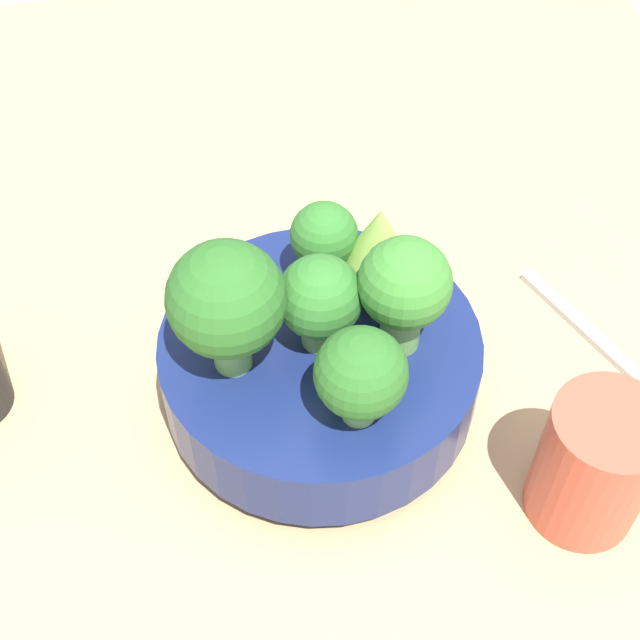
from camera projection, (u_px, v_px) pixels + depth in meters
The scene contains 11 objects.
ground_plane at pixel (270, 470), 0.62m from camera, with size 6.00×6.00×0.00m, color beige.
table at pixel (269, 458), 0.61m from camera, with size 1.19×0.90×0.03m.
bowl at pixel (320, 366), 0.59m from camera, with size 0.21×0.21×0.07m.
broccoli_floret_center at pixel (320, 300), 0.54m from camera, with size 0.05×0.05×0.07m.
broccoli_floret_front at pixel (404, 288), 0.53m from camera, with size 0.06×0.06×0.08m.
broccoli_floret_back at pixel (226, 302), 0.51m from camera, with size 0.07×0.07×0.10m.
broccoli_floret_left at pixel (361, 375), 0.50m from camera, with size 0.05×0.05×0.07m.
broccoli_floret_right at pixel (324, 239), 0.57m from camera, with size 0.04×0.04×0.07m.
romanesco_piece_near at pixel (378, 246), 0.56m from camera, with size 0.05×0.05×0.07m.
cup at pixel (595, 465), 0.53m from camera, with size 0.07×0.07×0.09m.
fork at pixel (606, 349), 0.65m from camera, with size 0.17×0.08×0.01m.
Camera 1 is at (-0.32, 0.01, 0.54)m, focal length 50.00 mm.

